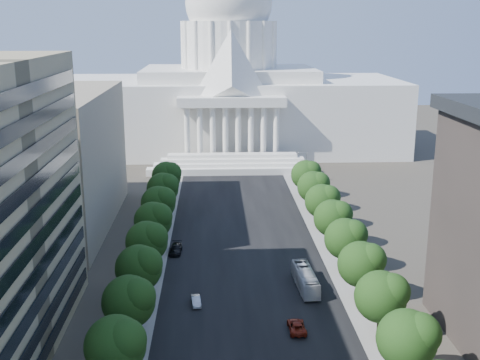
{
  "coord_description": "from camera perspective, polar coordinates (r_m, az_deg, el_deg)",
  "views": [
    {
      "loc": [
        -5.73,
        -30.29,
        44.21
      ],
      "look_at": [
        -0.94,
        77.12,
        16.13
      ],
      "focal_mm": 45.0,
      "sensor_mm": 36.0,
      "label": 1
    }
  ],
  "objects": [
    {
      "name": "road_asphalt",
      "position": [
        128.29,
        0.16,
        -5.52
      ],
      "size": [
        30.0,
        260.0,
        0.01
      ],
      "primitive_type": "cube",
      "color": "black",
      "rests_on": "ground"
    },
    {
      "name": "sidewalk_left",
      "position": [
        128.85,
        -8.35,
        -5.59
      ],
      "size": [
        8.0,
        260.0,
        0.02
      ],
      "primitive_type": "cube",
      "color": "gray",
      "rests_on": "ground"
    },
    {
      "name": "sidewalk_right",
      "position": [
        130.52,
        8.56,
        -5.33
      ],
      "size": [
        8.0,
        260.0,
        0.02
      ],
      "primitive_type": "cube",
      "color": "gray",
      "rests_on": "ground"
    },
    {
      "name": "capitol",
      "position": [
        216.62,
        -1.03,
        8.22
      ],
      "size": [
        120.0,
        56.0,
        73.0
      ],
      "color": "white",
      "rests_on": "ground"
    },
    {
      "name": "office_block_left_far",
      "position": [
        140.06,
        -20.06,
        1.7
      ],
      "size": [
        38.0,
        52.0,
        30.0
      ],
      "primitive_type": "cube",
      "color": "gray",
      "rests_on": "ground"
    },
    {
      "name": "tree_l_c",
      "position": [
        77.05,
        -11.52,
        -15.03
      ],
      "size": [
        7.79,
        7.6,
        9.97
      ],
      "color": "#33261C",
      "rests_on": "ground"
    },
    {
      "name": "tree_l_d",
      "position": [
        87.56,
        -10.33,
        -11.16
      ],
      "size": [
        7.79,
        7.6,
        9.97
      ],
      "color": "#33261C",
      "rests_on": "ground"
    },
    {
      "name": "tree_l_e",
      "position": [
        98.42,
        -9.41,
        -8.13
      ],
      "size": [
        7.79,
        7.6,
        9.97
      ],
      "color": "#33261C",
      "rests_on": "ground"
    },
    {
      "name": "tree_l_f",
      "position": [
        109.51,
        -8.69,
        -5.71
      ],
      "size": [
        7.79,
        7.6,
        9.97
      ],
      "color": "#33261C",
      "rests_on": "ground"
    },
    {
      "name": "tree_l_g",
      "position": [
        120.78,
        -8.11,
        -3.73
      ],
      "size": [
        7.79,
        7.6,
        9.97
      ],
      "color": "#33261C",
      "rests_on": "ground"
    },
    {
      "name": "tree_l_h",
      "position": [
        132.17,
        -7.63,
        -2.09
      ],
      "size": [
        7.79,
        7.6,
        9.97
      ],
      "color": "#33261C",
      "rests_on": "ground"
    },
    {
      "name": "tree_l_i",
      "position": [
        143.66,
        -7.23,
        -0.72
      ],
      "size": [
        7.79,
        7.6,
        9.97
      ],
      "color": "#33261C",
      "rests_on": "ground"
    },
    {
      "name": "tree_l_j",
      "position": [
        155.23,
        -6.88,
        0.45
      ],
      "size": [
        7.79,
        7.6,
        9.97
      ],
      "color": "#33261C",
      "rests_on": "ground"
    },
    {
      "name": "tree_r_c",
      "position": [
        79.84,
        15.82,
        -14.19
      ],
      "size": [
        7.79,
        7.6,
        9.97
      ],
      "color": "#33261C",
      "rests_on": "ground"
    },
    {
      "name": "tree_r_d",
      "position": [
        90.02,
        13.44,
        -10.59
      ],
      "size": [
        7.79,
        7.6,
        9.97
      ],
      "color": "#33261C",
      "rests_on": "ground"
    },
    {
      "name": "tree_r_e",
      "position": [
        100.61,
        11.59,
        -7.72
      ],
      "size": [
        7.79,
        7.6,
        9.97
      ],
      "color": "#33261C",
      "rests_on": "ground"
    },
    {
      "name": "tree_r_f",
      "position": [
        111.49,
        10.12,
        -5.4
      ],
      "size": [
        7.79,
        7.6,
        9.97
      ],
      "color": "#33261C",
      "rests_on": "ground"
    },
    {
      "name": "tree_r_g",
      "position": [
        122.57,
        8.92,
        -3.49
      ],
      "size": [
        7.79,
        7.6,
        9.97
      ],
      "color": "#33261C",
      "rests_on": "ground"
    },
    {
      "name": "tree_r_h",
      "position": [
        133.81,
        7.92,
        -1.9
      ],
      "size": [
        7.79,
        7.6,
        9.97
      ],
      "color": "#33261C",
      "rests_on": "ground"
    },
    {
      "name": "tree_r_i",
      "position": [
        145.18,
        7.08,
        -0.55
      ],
      "size": [
        7.79,
        7.6,
        9.97
      ],
      "color": "#33261C",
      "rests_on": "ground"
    },
    {
      "name": "tree_r_j",
      "position": [
        156.63,
        6.36,
        0.6
      ],
      "size": [
        7.79,
        7.6,
        9.97
      ],
      "color": "#33261C",
      "rests_on": "ground"
    },
    {
      "name": "streetlight_b",
      "position": [
        79.96,
        17.07,
        -14.76
      ],
      "size": [
        2.61,
        0.44,
        9.0
      ],
      "color": "gray",
      "rests_on": "ground"
    },
    {
      "name": "streetlight_c",
      "position": [
        101.41,
        12.41,
        -7.97
      ],
      "size": [
        2.61,
        0.44,
        9.0
      ],
      "color": "gray",
      "rests_on": "ground"
    },
    {
      "name": "streetlight_d",
      "position": [
        124.19,
        9.51,
        -3.58
      ],
      "size": [
        2.61,
        0.44,
        9.0
      ],
      "color": "gray",
      "rests_on": "ground"
    },
    {
      "name": "streetlight_e",
      "position": [
        147.69,
        7.53,
        -0.56
      ],
      "size": [
        2.61,
        0.44,
        9.0
      ],
      "color": "gray",
      "rests_on": "ground"
    },
    {
      "name": "streetlight_f",
      "position": [
        171.62,
        6.11,
        1.63
      ],
      "size": [
        2.61,
        0.44,
        9.0
      ],
      "color": "gray",
      "rests_on": "ground"
    },
    {
      "name": "car_silver",
      "position": [
        99.46,
        -4.19,
        -11.37
      ],
      "size": [
        1.87,
        4.14,
        1.32
      ],
      "primitive_type": "imported",
      "rotation": [
        0.0,
        0.0,
        0.12
      ],
      "color": "#B5B7BD",
      "rests_on": "ground"
    },
    {
      "name": "car_red",
      "position": [
        91.93,
        5.4,
        -13.66
      ],
      "size": [
        2.54,
        5.34,
        1.47
      ],
      "primitive_type": "imported",
      "rotation": [
        0.0,
        0.0,
        3.16
      ],
      "color": "maroon",
      "rests_on": "ground"
    },
    {
      "name": "car_dark_b",
      "position": [
        120.62,
        -6.11,
        -6.53
      ],
      "size": [
        2.58,
        5.75,
        1.64
      ],
      "primitive_type": "imported",
      "rotation": [
        0.0,
        0.0,
        -0.05
      ],
      "color": "black",
      "rests_on": "ground"
    },
    {
      "name": "city_bus",
      "position": [
        105.1,
        6.23,
        -9.33
      ],
      "size": [
        3.4,
        12.11,
        3.34
      ],
      "primitive_type": "imported",
      "rotation": [
        0.0,
        0.0,
        0.05
      ],
      "color": "silver",
      "rests_on": "ground"
    }
  ]
}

